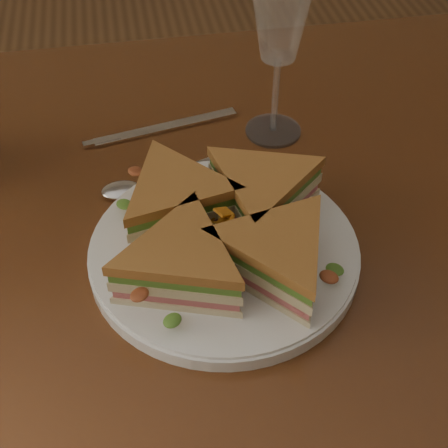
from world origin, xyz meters
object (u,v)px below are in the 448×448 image
(sandwich_wedges, at_px, (224,227))
(knife, at_px, (156,130))
(wine_glass, at_px, (281,17))
(spoon, at_px, (139,185))
(table, at_px, (171,258))
(plate, at_px, (224,252))

(sandwich_wedges, xyz_separation_m, knife, (-0.05, 0.24, -0.04))
(sandwich_wedges, xyz_separation_m, wine_glass, (0.11, 0.21, 0.12))
(sandwich_wedges, xyz_separation_m, spoon, (-0.08, 0.13, -0.04))
(spoon, bearing_deg, table, -66.52)
(knife, bearing_deg, table, -102.51)
(table, height_order, spoon, spoon)
(knife, bearing_deg, spoon, -117.67)
(spoon, height_order, wine_glass, wine_glass)
(knife, distance_m, wine_glass, 0.23)
(sandwich_wedges, bearing_deg, wine_glass, 63.64)
(table, height_order, knife, knife)
(spoon, bearing_deg, plate, -77.18)
(sandwich_wedges, height_order, wine_glass, wine_glass)
(table, relative_size, plate, 4.12)
(table, xyz_separation_m, knife, (0.00, 0.14, 0.10))
(sandwich_wedges, height_order, knife, sandwich_wedges)
(plate, xyz_separation_m, spoon, (-0.08, 0.13, -0.00))
(table, bearing_deg, sandwich_wedges, -62.07)
(plate, distance_m, sandwich_wedges, 0.04)
(plate, relative_size, knife, 1.37)
(knife, xyz_separation_m, wine_glass, (0.16, -0.03, 0.16))
(plate, distance_m, wine_glass, 0.29)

